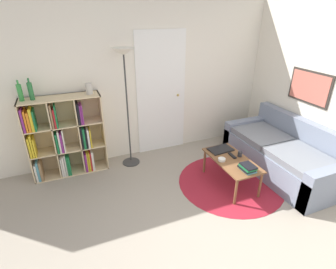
% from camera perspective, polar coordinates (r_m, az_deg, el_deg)
% --- Properties ---
extents(ground_plane, '(14.00, 14.00, 0.00)m').
position_cam_1_polar(ground_plane, '(3.11, 13.00, -24.91)').
color(ground_plane, gray).
extents(wall_back, '(7.33, 0.11, 2.60)m').
position_cam_1_polar(wall_back, '(4.45, -4.34, 11.48)').
color(wall_back, silver).
rests_on(wall_back, ground_plane).
extents(wall_right, '(0.08, 5.56, 2.60)m').
position_cam_1_polar(wall_right, '(4.62, 28.58, 9.11)').
color(wall_right, silver).
rests_on(wall_right, ground_plane).
extents(rug, '(1.55, 1.55, 0.01)m').
position_cam_1_polar(rug, '(4.14, 13.37, -10.09)').
color(rug, maroon).
rests_on(rug, ground_plane).
extents(bookshelf, '(1.11, 0.34, 1.24)m').
position_cam_1_polar(bookshelf, '(4.29, -21.73, -0.80)').
color(bookshelf, beige).
rests_on(bookshelf, ground_plane).
extents(floor_lamp, '(0.34, 0.34, 1.88)m').
position_cam_1_polar(floor_lamp, '(3.97, -9.44, 14.06)').
color(floor_lamp, '#333333').
rests_on(floor_lamp, ground_plane).
extents(couch, '(0.90, 1.89, 0.83)m').
position_cam_1_polar(couch, '(4.56, 23.95, -4.00)').
color(couch, gray).
rests_on(couch, ground_plane).
extents(coffee_table, '(0.48, 0.91, 0.42)m').
position_cam_1_polar(coffee_table, '(3.91, 13.67, -5.89)').
color(coffee_table, brown).
rests_on(coffee_table, ground_plane).
extents(laptop, '(0.37, 0.26, 0.02)m').
position_cam_1_polar(laptop, '(4.10, 11.38, -3.19)').
color(laptop, black).
rests_on(laptop, coffee_table).
extents(bowl, '(0.11, 0.11, 0.04)m').
position_cam_1_polar(bowl, '(3.82, 11.62, -5.35)').
color(bowl, silver).
rests_on(bowl, coffee_table).
extents(book_stack_on_table, '(0.17, 0.22, 0.09)m').
position_cam_1_polar(book_stack_on_table, '(3.67, 16.92, -6.92)').
color(book_stack_on_table, teal).
rests_on(book_stack_on_table, coffee_table).
extents(cup, '(0.06, 0.06, 0.08)m').
position_cam_1_polar(cup, '(3.98, 15.39, -4.12)').
color(cup, '#28282D').
rests_on(cup, coffee_table).
extents(remote, '(0.05, 0.17, 0.02)m').
position_cam_1_polar(remote, '(3.97, 13.81, -4.48)').
color(remote, black).
rests_on(remote, coffee_table).
extents(bottle_left, '(0.06, 0.06, 0.29)m').
position_cam_1_polar(bottle_left, '(4.07, -29.52, 7.98)').
color(bottle_left, '#2D8438').
rests_on(bottle_left, bookshelf).
extents(bottle_middle, '(0.07, 0.07, 0.30)m').
position_cam_1_polar(bottle_middle, '(4.06, -27.72, 8.39)').
color(bottle_middle, '#236633').
rests_on(bottle_middle, bookshelf).
extents(vase_on_shelf, '(0.10, 0.10, 0.16)m').
position_cam_1_polar(vase_on_shelf, '(4.05, -16.82, 9.54)').
color(vase_on_shelf, '#B7B2A8').
rests_on(vase_on_shelf, bookshelf).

